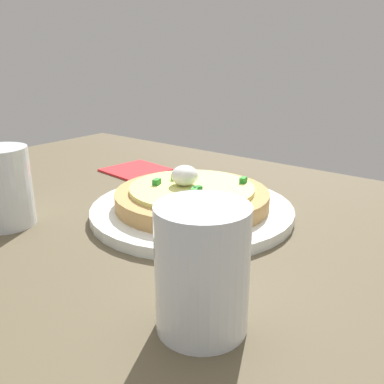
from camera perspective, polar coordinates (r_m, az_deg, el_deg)
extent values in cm
cube|color=brown|center=(62.13, -6.15, -3.83)|extent=(104.90, 72.59, 3.33)
cylinder|color=white|center=(58.89, 0.00, -2.51)|extent=(28.47, 28.47, 1.45)
cylinder|color=tan|center=(58.25, 0.00, -0.84)|extent=(21.56, 21.56, 2.20)
cylinder|color=#D9D676|center=(57.79, 0.00, 0.48)|extent=(17.40, 17.40, 0.63)
ellipsoid|color=white|center=(57.91, -1.02, 2.30)|extent=(3.80, 3.80, 2.82)
cube|color=green|center=(50.91, 3.91, -1.28)|extent=(1.46, 1.15, 0.80)
cube|color=green|center=(60.69, -2.30, 2.07)|extent=(0.88, 1.33, 0.80)
cube|color=#257F2B|center=(55.32, 0.70, 0.41)|extent=(1.24, 1.49, 0.80)
cube|color=#2B862F|center=(58.38, -5.10, 1.33)|extent=(1.11, 1.45, 0.80)
cube|color=green|center=(62.32, -1.56, 2.53)|extent=(1.42, 1.50, 0.80)
cube|color=#298634|center=(61.43, -1.09, 2.29)|extent=(1.30, 0.83, 0.80)
cube|color=#288A29|center=(59.66, 7.07, 1.64)|extent=(1.06, 1.42, 0.80)
cube|color=#2F8E2F|center=(54.11, 0.00, -0.01)|extent=(1.31, 1.51, 0.80)
cylinder|color=silver|center=(34.03, 1.41, -10.50)|extent=(7.72, 7.72, 10.90)
cylinder|color=#A8550D|center=(34.41, 1.40, -11.61)|extent=(6.79, 6.79, 8.57)
cylinder|color=silver|center=(59.63, -24.65, 0.61)|extent=(7.48, 7.48, 10.52)
cylinder|color=beige|center=(59.97, -24.50, -0.44)|extent=(6.59, 6.59, 7.41)
cube|color=red|center=(81.56, -7.72, 3.01)|extent=(11.74, 11.74, 0.40)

